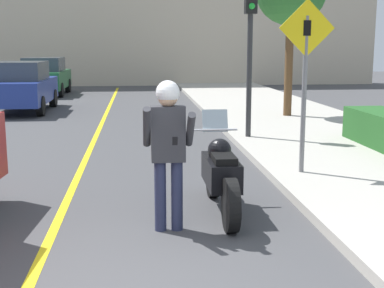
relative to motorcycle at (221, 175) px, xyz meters
name	(u,v)px	position (x,y,z in m)	size (l,w,h in m)	color
road_center_line	(86,158)	(-2.13, 3.67, -0.51)	(0.12, 36.00, 0.01)	yellow
motorcycle	(221,175)	(0.00, 0.00, 0.00)	(0.62, 2.19, 1.31)	black
person_biker	(168,139)	(-0.73, -0.65, 0.61)	(0.59, 0.49, 1.81)	#282D4C
crossing_sign	(305,70)	(1.61, 1.60, 1.30)	(0.91, 0.08, 2.79)	slate
traffic_light	(250,28)	(1.45, 5.15, 2.08)	(0.26, 0.30, 3.52)	#2D2D30
parked_car_blue	(21,86)	(-4.97, 11.65, 0.34)	(1.88, 4.20, 1.68)	black
parked_car_green	(45,76)	(-5.22, 17.92, 0.34)	(1.88, 4.20, 1.68)	black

